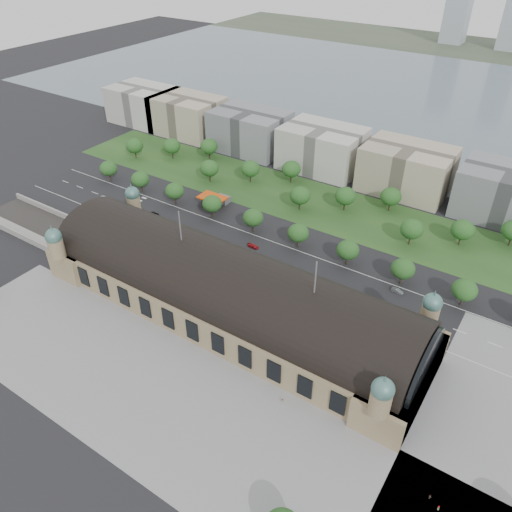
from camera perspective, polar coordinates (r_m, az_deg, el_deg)
The scene contains 54 objects.
ground at distance 189.81m, azimuth -3.25°, elevation -6.44°, with size 900.00×900.00×0.00m, color black.
station at distance 183.17m, azimuth -3.36°, elevation -4.03°, with size 150.00×48.40×44.30m.
track_cutting at distance 258.25m, azimuth -23.67°, elevation 2.93°, with size 70.00×24.00×3.10m.
plaza_south at distance 162.59m, azimuth -9.86°, elevation -16.26°, with size 190.00×48.00×0.12m, color gray.
road_slab at distance 223.38m, azimuth -1.62°, elevation 0.83°, with size 260.00×26.00×0.10m, color black.
grass_belt at distance 261.54m, azimuth 6.24°, elevation 6.14°, with size 300.00×45.00×0.10m, color #22451B.
petrol_station at distance 257.97m, azimuth -4.36°, elevation 6.56°, with size 14.00×13.00×5.05m.
lake at distance 437.89m, azimuth 21.50°, elevation 16.08°, with size 700.00×320.00×0.08m, color slate.
far_shore at distance 629.17m, azimuth 26.65°, elevation 20.18°, with size 700.00×120.00×0.14m, color #44513D.
far_tower_left at distance 643.27m, azimuth 22.25°, elevation 25.17°, with size 24.00×24.00×80.00m, color #9EA8B2.
office_0 at distance 373.27m, azimuth -12.71°, elevation 16.53°, with size 45.00×32.00×24.00m, color beige.
office_1 at distance 346.90m, azimuth -7.81°, elevation 15.64°, with size 45.00×32.00×24.00m, color #B7A990.
office_2 at distance 317.96m, azimuth -0.70°, elevation 14.13°, with size 45.00×32.00×24.00m, color gray.
office_3 at distance 294.71m, azimuth 7.56°, elevation 12.09°, with size 45.00×32.00×24.00m, color beige.
office_4 at distance 278.59m, azimuth 16.83°, elevation 9.46°, with size 45.00×32.00×24.00m, color #B7A990.
office_5 at distance 270.87m, azimuth 26.76°, elevation 6.34°, with size 45.00×32.00×24.00m, color gray.
tree_row_0 at distance 290.36m, azimuth -16.50°, elevation 9.57°, with size 9.60×9.60×11.52m.
tree_row_1 at distance 273.73m, azimuth -13.10°, elevation 8.54°, with size 9.60×9.60×11.52m.
tree_row_2 at distance 258.26m, azimuth -9.29°, elevation 7.35°, with size 9.60×9.60×11.52m.
tree_row_3 at distance 244.18m, azimuth -5.04°, elevation 5.97°, with size 9.60×9.60×11.52m.
tree_row_4 at distance 231.73m, azimuth -0.34°, elevation 4.40°, with size 9.60×9.60×11.52m.
tree_row_5 at distance 221.19m, azimuth 4.84°, elevation 2.63°, with size 9.60×9.60×11.52m.
tree_row_6 at distance 212.85m, azimuth 10.45°, elevation 0.68°, with size 9.60×9.60×11.52m.
tree_row_7 at distance 206.97m, azimuth 16.46°, elevation -1.42°, with size 9.60×9.60×11.52m.
tree_row_8 at distance 203.77m, azimuth 22.74°, elevation -3.59°, with size 9.60×9.60×11.52m.
tree_belt_0 at distance 315.00m, azimuth -13.72°, elevation 12.16°, with size 10.40×10.40×12.48m.
tree_belt_1 at distance 310.09m, azimuth -9.61°, elevation 12.30°, with size 10.40×10.40×12.48m.
tree_belt_2 at distance 306.75m, azimuth -5.39°, elevation 12.37°, with size 10.40×10.40×12.48m.
tree_belt_3 at distance 278.73m, azimuth -5.35°, elevation 9.96°, with size 10.40×10.40×12.48m.
tree_belt_4 at distance 277.10m, azimuth -0.65°, elevation 9.96°, with size 10.40×10.40×12.48m.
tree_belt_5 at distance 277.29m, azimuth 4.06°, elevation 9.89°, with size 10.40×10.40×12.48m.
tree_belt_6 at distance 250.30m, azimuth 5.06°, elevation 6.90°, with size 10.40×10.40×12.48m.
tree_belt_7 at distance 252.81m, azimuth 10.18°, elevation 6.77°, with size 10.40×10.40×12.48m.
tree_belt_8 at distance 257.26m, azimuth 15.16°, elevation 6.58°, with size 10.40×10.40×12.48m.
tree_belt_9 at distance 232.61m, azimuth 17.38°, elevation 2.95°, with size 10.40×10.40×12.48m.
tree_belt_10 at distance 239.86m, azimuth 22.54°, elevation 2.79°, with size 10.40×10.40×12.48m.
traffic_car_0 at distance 275.66m, azimuth -17.04°, elevation 6.48°, with size 1.52×3.78×1.29m, color silver.
traffic_car_2 at distance 253.31m, azimuth -11.59°, elevation 4.75°, with size 2.40×5.21×1.45m, color black.
traffic_car_3 at distance 223.68m, azimuth -0.33°, elevation 1.14°, with size 2.17×5.34×1.55m, color maroon.
traffic_car_5 at distance 205.81m, azimuth 15.84°, elevation -3.85°, with size 1.71×4.89×1.61m, color #5A5E62.
traffic_car_6 at distance 190.26m, azimuth 20.50°, elevation -8.76°, with size 2.40×5.21×1.45m, color silver.
parked_car_0 at distance 231.24m, azimuth -11.08°, elevation 1.65°, with size 1.57×4.49×1.48m, color black.
parked_car_1 at distance 247.14m, azimuth -14.07°, elevation 3.55°, with size 2.24×4.85×1.35m, color maroon.
parked_car_2 at distance 235.69m, azimuth -12.36°, elevation 2.19°, with size 2.29×5.64×1.64m, color #1C1A4B.
parked_car_3 at distance 230.77m, azimuth -9.82°, elevation 1.72°, with size 1.67×4.16×1.42m, color slate.
parked_car_4 at distance 230.99m, azimuth -10.98°, elevation 1.59°, with size 1.35×3.88×1.28m, color silver.
parked_car_5 at distance 215.35m, azimuth -4.02°, elevation -0.46°, with size 2.59×5.61×1.56m, color #989BA0.
parked_car_6 at distance 221.14m, azimuth -7.85°, elevation 0.33°, with size 2.28×5.60×1.62m, color black.
bus_west at distance 211.91m, azimuth -1.66°, elevation -0.74°, with size 2.83×12.09×3.37m, color red.
bus_mid at distance 205.05m, azimuth 3.70°, elevation -2.27°, with size 2.53×10.81×3.01m, color silver.
bus_east at distance 194.53m, azimuth 11.66°, elevation -5.45°, with size 2.56×10.96×3.05m, color #BAB6AD.
pedestrian_0 at distance 160.10m, azimuth 3.04°, elevation -16.21°, with size 0.82×0.47×1.68m, color gray.
pedestrian_2 at distance 149.76m, azimuth 19.27°, elevation -24.52°, with size 0.83×0.48×1.70m, color gray.
pedestrian_5 at distance 148.84m, azimuth 20.13°, elevation -25.40°, with size 0.81×0.47×1.66m, color gray.
Camera 1 is at (87.43, -112.27, 125.61)m, focal length 35.00 mm.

